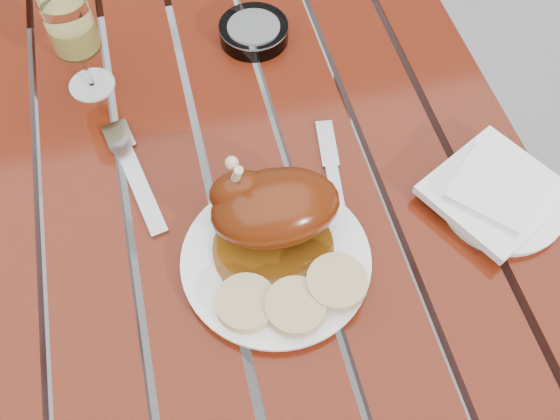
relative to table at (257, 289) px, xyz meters
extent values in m
plane|color=slate|center=(0.00, 0.00, -0.38)|extent=(60.00, 60.00, 0.00)
cube|color=#601C0B|center=(0.00, 0.00, 0.00)|extent=(0.80, 1.20, 0.75)
cylinder|color=white|center=(0.00, -0.14, 0.38)|extent=(0.30, 0.30, 0.02)
cylinder|color=#5B310A|center=(0.00, -0.13, 0.39)|extent=(0.16, 0.16, 0.00)
ellipsoid|color=#5E2007|center=(0.02, -0.10, 0.44)|extent=(0.16, 0.11, 0.08)
ellipsoid|color=#5E2007|center=(-0.02, -0.07, 0.45)|extent=(0.08, 0.05, 0.06)
cylinder|color=#C6B28C|center=(-0.03, -0.07, 0.47)|extent=(0.02, 0.04, 0.09)
cylinder|color=tan|center=(-0.05, -0.20, 0.40)|extent=(0.07, 0.07, 0.02)
cylinder|color=tan|center=(0.01, -0.22, 0.40)|extent=(0.07, 0.07, 0.02)
cylinder|color=tan|center=(0.07, -0.20, 0.41)|extent=(0.07, 0.07, 0.02)
cylinder|color=#D5C761|center=(-0.20, 0.23, 0.46)|extent=(0.07, 0.07, 0.17)
cylinder|color=white|center=(0.32, -0.13, 0.38)|extent=(0.22, 0.22, 0.01)
cube|color=white|center=(0.31, -0.12, 0.40)|extent=(0.21, 0.21, 0.01)
cylinder|color=#B2B7BC|center=(0.07, 0.27, 0.39)|extent=(0.12, 0.12, 0.03)
cube|color=gray|center=(-0.15, 0.03, 0.38)|extent=(0.06, 0.19, 0.01)
cube|color=gray|center=(0.11, -0.05, 0.38)|extent=(0.04, 0.19, 0.01)
camera|label=1|loc=(-0.08, -0.50, 1.09)|focal=40.00mm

